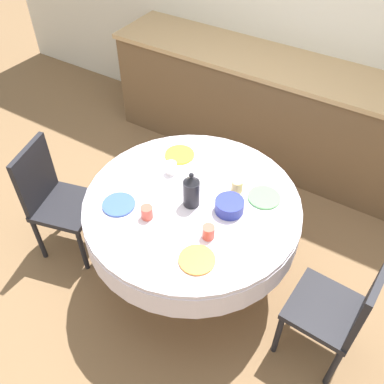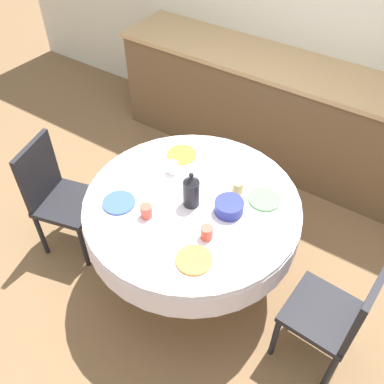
% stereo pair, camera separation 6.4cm
% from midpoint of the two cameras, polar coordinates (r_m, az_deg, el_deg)
% --- Properties ---
extents(ground_plane, '(12.00, 12.00, 0.00)m').
position_cam_midpoint_polar(ground_plane, '(3.21, -0.58, -10.79)').
color(ground_plane, brown).
extents(wall_back, '(7.00, 0.05, 2.60)m').
position_cam_midpoint_polar(wall_back, '(3.81, 15.95, 22.55)').
color(wall_back, silver).
rests_on(wall_back, ground_plane).
extents(kitchen_counter, '(3.24, 0.64, 0.95)m').
position_cam_midpoint_polar(kitchen_counter, '(3.91, 11.88, 9.99)').
color(kitchen_counter, brown).
rests_on(kitchen_counter, ground_plane).
extents(dining_table, '(1.35, 1.35, 0.77)m').
position_cam_midpoint_polar(dining_table, '(2.70, -0.68, -3.07)').
color(dining_table, tan).
rests_on(dining_table, ground_plane).
extents(chair_left, '(0.42, 0.42, 0.91)m').
position_cam_midpoint_polar(chair_left, '(2.60, 18.55, -14.60)').
color(chair_left, black).
rests_on(chair_left, ground_plane).
extents(chair_right, '(0.49, 0.49, 0.91)m').
position_cam_midpoint_polar(chair_right, '(3.17, -18.44, -0.61)').
color(chair_right, black).
rests_on(chair_right, ground_plane).
extents(plate_near_left, '(0.20, 0.20, 0.01)m').
position_cam_midpoint_polar(plate_near_left, '(2.63, -10.43, -1.66)').
color(plate_near_left, '#3856AD').
rests_on(plate_near_left, dining_table).
extents(cup_near_left, '(0.07, 0.07, 0.08)m').
position_cam_midpoint_polar(cup_near_left, '(2.51, -6.76, -2.73)').
color(cup_near_left, '#CC4C3D').
rests_on(cup_near_left, dining_table).
extents(plate_near_right, '(0.20, 0.20, 0.01)m').
position_cam_midpoint_polar(plate_near_right, '(2.32, -0.13, -9.04)').
color(plate_near_right, orange).
rests_on(plate_near_right, dining_table).
extents(cup_near_right, '(0.07, 0.07, 0.08)m').
position_cam_midpoint_polar(cup_near_right, '(2.40, 1.44, -5.38)').
color(cup_near_right, '#CC4C3D').
rests_on(cup_near_right, dining_table).
extents(plate_far_left, '(0.20, 0.20, 0.01)m').
position_cam_midpoint_polar(plate_far_left, '(2.93, -2.29, 5.00)').
color(plate_far_left, yellow).
rests_on(plate_far_left, dining_table).
extents(cup_far_left, '(0.07, 0.07, 0.08)m').
position_cam_midpoint_polar(cup_far_left, '(2.78, -3.44, 3.22)').
color(cup_far_left, white).
rests_on(cup_far_left, dining_table).
extents(plate_far_right, '(0.20, 0.20, 0.01)m').
position_cam_midpoint_polar(plate_far_right, '(2.66, 8.91, -0.73)').
color(plate_far_right, '#5BA85B').
rests_on(plate_far_right, dining_table).
extents(cup_far_right, '(0.07, 0.07, 0.08)m').
position_cam_midpoint_polar(cup_far_right, '(2.66, 5.34, 0.78)').
color(cup_far_right, '#DBB766').
rests_on(cup_far_right, dining_table).
extents(coffee_carafe, '(0.10, 0.10, 0.25)m').
position_cam_midpoint_polar(coffee_carafe, '(2.52, -0.81, 0.14)').
color(coffee_carafe, black).
rests_on(coffee_carafe, dining_table).
extents(fruit_bowl, '(0.17, 0.17, 0.08)m').
position_cam_midpoint_polar(fruit_bowl, '(2.54, 4.29, -1.88)').
color(fruit_bowl, navy).
rests_on(fruit_bowl, dining_table).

